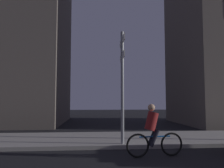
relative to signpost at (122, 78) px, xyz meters
name	(u,v)px	position (x,y,z in m)	size (l,w,h in m)	color
sidewalk_kerb	(121,139)	(0.11, 1.41, -2.51)	(40.00, 3.47, 0.14)	#9E9991
signpost	(122,78)	(0.00, 0.00, 0.00)	(0.12, 1.34, 4.19)	gray
cyclist	(153,132)	(0.76, -1.44, -1.83)	(1.81, 0.37, 1.61)	black
building_left_block	(3,39)	(-8.17, 9.59, 4.01)	(9.66, 8.70, 13.17)	#6B6056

